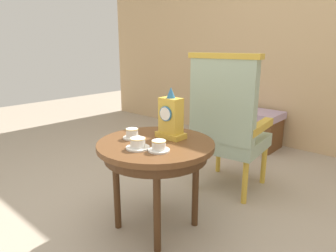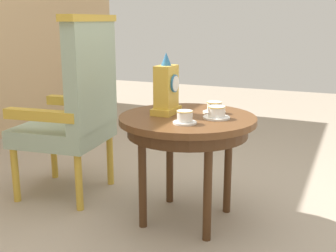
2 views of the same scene
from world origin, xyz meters
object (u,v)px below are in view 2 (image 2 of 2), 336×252
at_px(teacup_left, 185,118).
at_px(teacup_center, 214,108).
at_px(teacup_right, 217,113).
at_px(armchair, 76,105).
at_px(side_table, 187,129).
at_px(mantel_clock, 166,89).

xyz_separation_m(teacup_left, teacup_center, (0.30, -0.06, -0.00)).
distance_m(teacup_left, teacup_center, 0.30).
bearing_deg(teacup_right, armchair, 86.88).
xyz_separation_m(side_table, armchair, (0.06, 0.77, 0.06)).
distance_m(teacup_center, mantel_clock, 0.29).
relative_size(teacup_center, armchair, 0.11).
distance_m(side_table, teacup_right, 0.19).
relative_size(teacup_right, teacup_center, 1.12).
height_order(teacup_left, mantel_clock, mantel_clock).
bearing_deg(side_table, mantel_clock, 84.91).
relative_size(teacup_center, mantel_clock, 0.38).
bearing_deg(armchair, side_table, -94.39).
distance_m(teacup_right, armchair, 0.93).
bearing_deg(mantel_clock, teacup_right, -90.63).
bearing_deg(teacup_center, teacup_right, -157.09).
distance_m(mantel_clock, armchair, 0.66).
bearing_deg(teacup_left, teacup_right, -32.22).
xyz_separation_m(teacup_right, mantel_clock, (0.00, 0.29, 0.11)).
xyz_separation_m(teacup_left, armchair, (0.23, 0.82, -0.04)).
bearing_deg(teacup_center, armchair, 94.68).
distance_m(teacup_left, teacup_right, 0.21).
xyz_separation_m(teacup_right, armchair, (0.05, 0.93, -0.04)).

